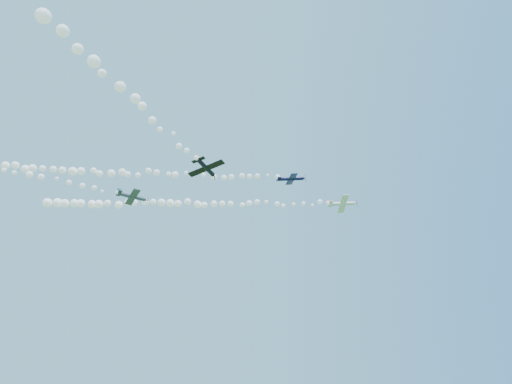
{
  "coord_description": "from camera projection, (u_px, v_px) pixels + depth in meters",
  "views": [
    {
      "loc": [
        -8.6,
        -91.54,
        2.0
      ],
      "look_at": [
        2.64,
        -7.82,
        45.28
      ],
      "focal_mm": 30.0,
      "sensor_mm": 36.0,
      "label": 1
    }
  ],
  "objects": [
    {
      "name": "plane_navy",
      "position": [
        291.0,
        179.0,
        97.21
      ],
      "size": [
        7.11,
        7.27,
        2.05
      ],
      "rotation": [
        0.15,
        -0.09,
        -0.04
      ],
      "color": "#0D0E39"
    },
    {
      "name": "smoke_trail_black",
      "position": [
        41.0,
        13.0,
        46.11
      ],
      "size": [
        36.43,
        59.47,
        2.73
      ],
      "primitive_type": null,
      "color": "white"
    },
    {
      "name": "smoke_trail_navy",
      "position": [
        125.0,
        172.0,
        93.97
      ],
      "size": [
        69.88,
        5.12,
        2.76
      ],
      "primitive_type": null,
      "color": "white"
    },
    {
      "name": "smoke_trail_white",
      "position": [
        189.0,
        203.0,
        107.34
      ],
      "size": [
        72.99,
        10.81,
        3.15
      ],
      "primitive_type": null,
      "color": "white"
    },
    {
      "name": "plane_white",
      "position": [
        343.0,
        204.0,
        108.16
      ],
      "size": [
        7.55,
        7.88,
        2.12
      ],
      "rotation": [
        -0.18,
        -0.05,
        -0.11
      ],
      "color": "white"
    },
    {
      "name": "plane_grey",
      "position": [
        132.0,
        197.0,
        87.3
      ],
      "size": [
        6.53,
        6.9,
        2.14
      ],
      "rotation": [
        -0.07,
        0.02,
        0.38
      ],
      "color": "#363C4F"
    },
    {
      "name": "plane_black",
      "position": [
        206.0,
        168.0,
        76.0
      ],
      "size": [
        6.54,
        6.22,
        2.16
      ],
      "rotation": [
        -0.19,
        0.03,
        1.03
      ],
      "color": "black"
    }
  ]
}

